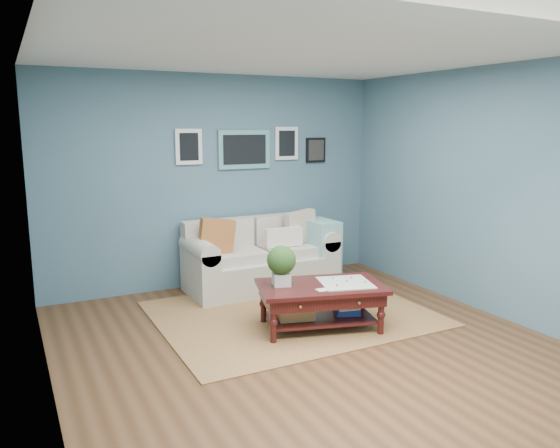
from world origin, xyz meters
TOP-DOWN VIEW (x-y plane):
  - room_shell at (0.01, 0.06)m, footprint 5.00×5.02m
  - area_rug at (0.27, 0.96)m, footprint 2.89×2.31m
  - loveseat at (0.46, 2.03)m, footprint 1.92×0.87m
  - coffee_table at (0.26, 0.47)m, footprint 1.41×1.05m

SIDE VIEW (x-z plane):
  - area_rug at x=0.27m, z-range 0.00..0.01m
  - coffee_table at x=0.26m, z-range -0.05..0.83m
  - loveseat at x=0.46m, z-range -0.09..0.89m
  - room_shell at x=0.01m, z-range 0.01..2.71m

